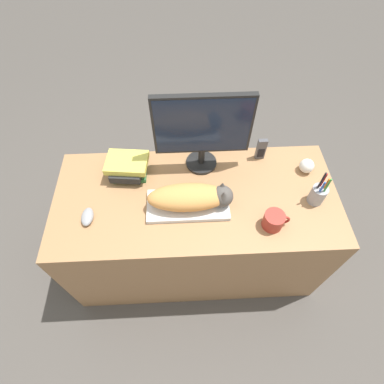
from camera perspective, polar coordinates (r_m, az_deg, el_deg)
name	(u,v)px	position (r m, az deg, el deg)	size (l,w,h in m)	color
ground_plane	(198,301)	(2.08, 1.10, -20.02)	(12.00, 12.00, 0.00)	#4C4742
desk	(196,230)	(1.86, 0.68, -7.21)	(1.48, 0.66, 0.73)	#9E7047
keyboard	(188,205)	(1.51, -0.78, -2.47)	(0.41, 0.19, 0.02)	silver
cat	(194,197)	(1.45, 0.30, -0.95)	(0.42, 0.15, 0.13)	#D18C47
monitor	(203,129)	(1.50, 2.03, 11.99)	(0.49, 0.17, 0.46)	black
computer_mouse	(87,217)	(1.55, -19.30, -4.45)	(0.06, 0.10, 0.04)	gray
coffee_mug	(274,220)	(1.48, 15.33, -5.25)	(0.13, 0.10, 0.09)	#9E2D23
pen_cup	(318,194)	(1.62, 22.86, -0.37)	(0.08, 0.08, 0.22)	#939399
baseball	(307,166)	(1.74, 21.01, 4.67)	(0.08, 0.08, 0.08)	silver
phone	(261,149)	(1.71, 13.02, 7.96)	(0.05, 0.03, 0.13)	#4C4C51
book_stack	(128,167)	(1.63, -12.13, 4.68)	(0.23, 0.19, 0.10)	#2D6B38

